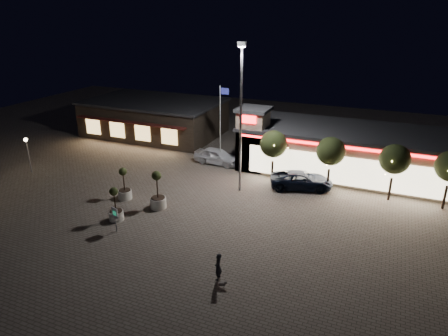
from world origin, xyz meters
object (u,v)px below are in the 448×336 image
at_px(pickup_truck, 301,180).
at_px(planter_left, 125,189).
at_px(planter_mid, 116,210).
at_px(white_sedan, 217,156).
at_px(pedestrian, 218,267).
at_px(valet_sign, 115,215).

relative_size(pickup_truck, planter_left, 1.97).
relative_size(planter_left, planter_mid, 1.04).
bearing_deg(white_sedan, planter_mid, 174.65).
bearing_deg(planter_mid, pedestrian, -19.74).
bearing_deg(planter_left, pickup_truck, 31.01).
bearing_deg(valet_sign, planter_mid, 126.84).
bearing_deg(planter_left, white_sedan, 70.54).
bearing_deg(planter_mid, white_sedan, 81.27).
distance_m(pickup_truck, planter_mid, 15.87).
height_order(pedestrian, valet_sign, valet_sign).
relative_size(white_sedan, pedestrian, 2.82).
distance_m(pickup_truck, white_sedan, 9.65).
bearing_deg(pickup_truck, planter_left, 103.02).
bearing_deg(planter_left, valet_sign, -60.58).
relative_size(planter_mid, valet_sign, 1.43).
height_order(planter_left, planter_mid, planter_left).
bearing_deg(pedestrian, pickup_truck, 169.17).
bearing_deg(valet_sign, pickup_truck, 50.29).
xyz_separation_m(pedestrian, valet_sign, (-8.79, 2.14, 0.45)).
xyz_separation_m(pedestrian, planter_left, (-11.41, 6.80, 0.00)).
distance_m(pickup_truck, valet_sign, 16.20).
height_order(white_sedan, planter_mid, planter_mid).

